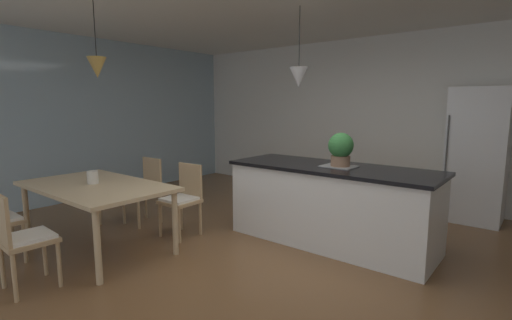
{
  "coord_description": "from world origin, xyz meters",
  "views": [
    {
      "loc": [
        2.08,
        -2.87,
        1.58
      ],
      "look_at": [
        -0.57,
        0.42,
        0.95
      ],
      "focal_mm": 25.88,
      "sensor_mm": 36.0,
      "label": 1
    }
  ],
  "objects_px": {
    "chair_near_right": "(21,237)",
    "chair_far_left": "(145,188)",
    "chair_far_right": "(183,197)",
    "refrigerator": "(477,155)",
    "kitchen_island": "(331,204)",
    "vase_on_dining_table": "(93,177)",
    "dining_table": "(96,190)",
    "potted_plant_on_island": "(341,149)"
  },
  "relations": [
    {
      "from": "chair_far_left",
      "to": "potted_plant_on_island",
      "type": "distance_m",
      "value": 2.65
    },
    {
      "from": "potted_plant_on_island",
      "to": "vase_on_dining_table",
      "type": "bearing_deg",
      "value": -139.38
    },
    {
      "from": "dining_table",
      "to": "kitchen_island",
      "type": "bearing_deg",
      "value": 42.86
    },
    {
      "from": "chair_far_left",
      "to": "potted_plant_on_island",
      "type": "bearing_deg",
      "value": 20.4
    },
    {
      "from": "dining_table",
      "to": "vase_on_dining_table",
      "type": "bearing_deg",
      "value": 179.85
    },
    {
      "from": "dining_table",
      "to": "chair_far_right",
      "type": "height_order",
      "value": "chair_far_right"
    },
    {
      "from": "chair_far_left",
      "to": "vase_on_dining_table",
      "type": "distance_m",
      "value": 1.0
    },
    {
      "from": "dining_table",
      "to": "chair_near_right",
      "type": "height_order",
      "value": "chair_near_right"
    },
    {
      "from": "chair_near_right",
      "to": "refrigerator",
      "type": "height_order",
      "value": "refrigerator"
    },
    {
      "from": "refrigerator",
      "to": "vase_on_dining_table",
      "type": "bearing_deg",
      "value": -129.58
    },
    {
      "from": "chair_far_left",
      "to": "vase_on_dining_table",
      "type": "xyz_separation_m",
      "value": [
        0.34,
        -0.88,
        0.33
      ]
    },
    {
      "from": "chair_far_left",
      "to": "chair_far_right",
      "type": "bearing_deg",
      "value": -0.0
    },
    {
      "from": "dining_table",
      "to": "chair_near_right",
      "type": "xyz_separation_m",
      "value": [
        0.39,
        -0.88,
        -0.19
      ]
    },
    {
      "from": "chair_near_right",
      "to": "kitchen_island",
      "type": "distance_m",
      "value": 3.06
    },
    {
      "from": "chair_far_left",
      "to": "vase_on_dining_table",
      "type": "height_order",
      "value": "vase_on_dining_table"
    },
    {
      "from": "dining_table",
      "to": "refrigerator",
      "type": "height_order",
      "value": "refrigerator"
    },
    {
      "from": "chair_far_right",
      "to": "kitchen_island",
      "type": "bearing_deg",
      "value": 30.48
    },
    {
      "from": "chair_near_right",
      "to": "kitchen_island",
      "type": "xyz_separation_m",
      "value": [
        1.52,
        2.65,
        -0.01
      ]
    },
    {
      "from": "chair_near_right",
      "to": "potted_plant_on_island",
      "type": "height_order",
      "value": "potted_plant_on_island"
    },
    {
      "from": "dining_table",
      "to": "potted_plant_on_island",
      "type": "xyz_separation_m",
      "value": [
        2.02,
        1.77,
        0.44
      ]
    },
    {
      "from": "chair_far_right",
      "to": "chair_far_left",
      "type": "distance_m",
      "value": 0.78
    },
    {
      "from": "chair_near_right",
      "to": "chair_far_right",
      "type": "height_order",
      "value": "same"
    },
    {
      "from": "chair_near_right",
      "to": "chair_far_right",
      "type": "distance_m",
      "value": 1.76
    },
    {
      "from": "dining_table",
      "to": "vase_on_dining_table",
      "type": "relative_size",
      "value": 12.36
    },
    {
      "from": "chair_far_left",
      "to": "refrigerator",
      "type": "xyz_separation_m",
      "value": [
        3.45,
        2.89,
        0.43
      ]
    },
    {
      "from": "chair_far_right",
      "to": "vase_on_dining_table",
      "type": "bearing_deg",
      "value": -116.86
    },
    {
      "from": "chair_near_right",
      "to": "vase_on_dining_table",
      "type": "relative_size",
      "value": 6.16
    },
    {
      "from": "kitchen_island",
      "to": "vase_on_dining_table",
      "type": "xyz_separation_m",
      "value": [
        -1.97,
        -1.77,
        0.34
      ]
    },
    {
      "from": "chair_near_right",
      "to": "refrigerator",
      "type": "distance_m",
      "value": 5.38
    },
    {
      "from": "dining_table",
      "to": "chair_far_left",
      "type": "xyz_separation_m",
      "value": [
        -0.39,
        0.88,
        -0.19
      ]
    },
    {
      "from": "dining_table",
      "to": "refrigerator",
      "type": "distance_m",
      "value": 4.86
    },
    {
      "from": "kitchen_island",
      "to": "chair_far_left",
      "type": "bearing_deg",
      "value": -158.77
    },
    {
      "from": "chair_far_right",
      "to": "refrigerator",
      "type": "relative_size",
      "value": 0.48
    },
    {
      "from": "chair_near_right",
      "to": "chair_far_left",
      "type": "relative_size",
      "value": 1.0
    },
    {
      "from": "chair_near_right",
      "to": "kitchen_island",
      "type": "height_order",
      "value": "kitchen_island"
    },
    {
      "from": "refrigerator",
      "to": "vase_on_dining_table",
      "type": "distance_m",
      "value": 4.89
    },
    {
      "from": "chair_far_right",
      "to": "chair_far_left",
      "type": "height_order",
      "value": "same"
    },
    {
      "from": "kitchen_island",
      "to": "vase_on_dining_table",
      "type": "distance_m",
      "value": 2.67
    },
    {
      "from": "refrigerator",
      "to": "vase_on_dining_table",
      "type": "xyz_separation_m",
      "value": [
        -3.11,
        -3.77,
        -0.11
      ]
    },
    {
      "from": "chair_near_right",
      "to": "chair_far_right",
      "type": "xyz_separation_m",
      "value": [
        0.0,
        1.76,
        0.0
      ]
    },
    {
      "from": "chair_far_right",
      "to": "potted_plant_on_island",
      "type": "distance_m",
      "value": 1.96
    },
    {
      "from": "potted_plant_on_island",
      "to": "kitchen_island",
      "type": "bearing_deg",
      "value": 180.0
    }
  ]
}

